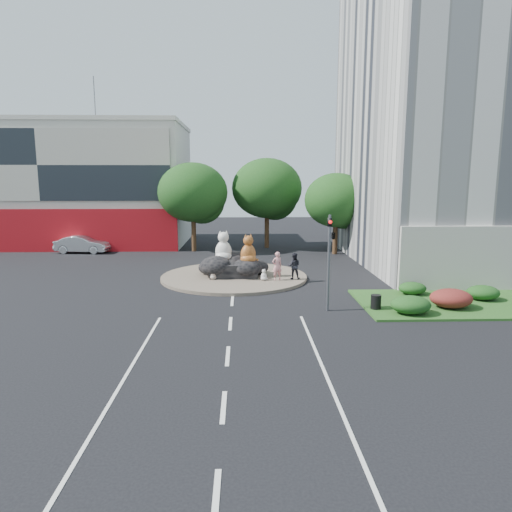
{
  "coord_description": "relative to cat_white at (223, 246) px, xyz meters",
  "views": [
    {
      "loc": [
        0.6,
        -20.81,
        6.81
      ],
      "look_at": [
        1.44,
        7.34,
        2.0
      ],
      "focal_mm": 32.0,
      "sensor_mm": 36.0,
      "label": 1
    }
  ],
  "objects": [
    {
      "name": "cat_white",
      "position": [
        0.0,
        0.0,
        0.0
      ],
      "size": [
        1.39,
        1.23,
        2.18
      ],
      "primitive_type": null,
      "rotation": [
        0.0,
        0.0,
        -0.07
      ],
      "color": "silver",
      "rests_on": "rock_plinth"
    },
    {
      "name": "traffic_light",
      "position": [
        5.82,
        -8.34,
        1.43
      ],
      "size": [
        0.44,
        1.24,
        5.0
      ],
      "color": "#595B60",
      "rests_on": "ground"
    },
    {
      "name": "pedestrian_pink",
      "position": [
        3.57,
        -1.92,
        -1.05
      ],
      "size": [
        0.8,
        0.65,
        1.89
      ],
      "primitive_type": "imported",
      "rotation": [
        0.0,
        0.0,
        3.48
      ],
      "color": "#D08688",
      "rests_on": "roundabout_island"
    },
    {
      "name": "pedestrian_dark",
      "position": [
        4.73,
        -1.58,
        -1.12
      ],
      "size": [
        0.93,
        0.77,
        1.75
      ],
      "primitive_type": "imported",
      "rotation": [
        0.0,
        0.0,
        3.01
      ],
      "color": "black",
      "rests_on": "roundabout_island"
    },
    {
      "name": "shophouse_block",
      "position": [
        -17.28,
        17.57,
        3.99
      ],
      "size": [
        25.2,
        12.3,
        17.4
      ],
      "color": "beige",
      "rests_on": "ground"
    },
    {
      "name": "grass_verge",
      "position": [
        12.73,
        -7.34,
        -2.13
      ],
      "size": [
        10.0,
        6.0,
        0.12
      ],
      "primitive_type": "cube",
      "color": "#1C4316",
      "rests_on": "ground"
    },
    {
      "name": "ground",
      "position": [
        0.73,
        -10.34,
        -2.19
      ],
      "size": [
        120.0,
        120.0,
        0.0
      ],
      "primitive_type": "plane",
      "color": "black",
      "rests_on": "ground"
    },
    {
      "name": "hedge_red",
      "position": [
        12.23,
        -8.34,
        -1.58
      ],
      "size": [
        2.2,
        1.76,
        0.99
      ],
      "primitive_type": "ellipsoid",
      "color": "#521A15",
      "rests_on": "grass_verge"
    },
    {
      "name": "parked_car",
      "position": [
        -13.47,
        10.89,
        -1.39
      ],
      "size": [
        4.98,
        2.13,
        1.6
      ],
      "primitive_type": "imported",
      "rotation": [
        0.0,
        0.0,
        1.48
      ],
      "color": "#AFB3B8",
      "rests_on": "ground"
    },
    {
      "name": "tree_right",
      "position": [
        9.79,
        9.72,
        2.44
      ],
      "size": [
        5.7,
        5.7,
        7.3
      ],
      "color": "#382314",
      "rests_on": "ground"
    },
    {
      "name": "cat_tabby",
      "position": [
        1.7,
        -0.88,
        -0.07
      ],
      "size": [
        1.58,
        1.52,
        2.03
      ],
      "primitive_type": null,
      "rotation": [
        0.0,
        0.0,
        0.5
      ],
      "color": "#AE5E24",
      "rests_on": "rock_plinth"
    },
    {
      "name": "tree_mid",
      "position": [
        3.79,
        13.72,
        3.37
      ],
      "size": [
        6.84,
        6.84,
        8.76
      ],
      "color": "#382314",
      "rests_on": "ground"
    },
    {
      "name": "kitten_white",
      "position": [
        2.71,
        -1.92,
        -1.61
      ],
      "size": [
        0.58,
        0.55,
        0.77
      ],
      "primitive_type": null,
      "rotation": [
        0.0,
        0.0,
        0.4
      ],
      "color": "beige",
      "rests_on": "roundabout_island"
    },
    {
      "name": "office_tower",
      "position": [
        20.73,
        5.66,
        15.31
      ],
      "size": [
        20.0,
        20.0,
        35.0
      ],
      "primitive_type": "cube",
      "color": "silver",
      "rests_on": "ground"
    },
    {
      "name": "roundabout_island",
      "position": [
        0.73,
        -0.34,
        -2.09
      ],
      "size": [
        10.0,
        10.0,
        0.2
      ],
      "primitive_type": "cylinder",
      "color": "brown",
      "rests_on": "ground"
    },
    {
      "name": "hedge_near_green",
      "position": [
        9.73,
        -9.34,
        -1.62
      ],
      "size": [
        2.0,
        1.6,
        0.9
      ],
      "primitive_type": "ellipsoid",
      "color": "#123A13",
      "rests_on": "grass_verge"
    },
    {
      "name": "hedge_back_green",
      "position": [
        11.23,
        -5.54,
        -1.71
      ],
      "size": [
        1.6,
        1.28,
        0.72
      ],
      "primitive_type": "ellipsoid",
      "color": "#123A13",
      "rests_on": "grass_verge"
    },
    {
      "name": "litter_bin",
      "position": [
        8.23,
        -8.46,
        -1.7
      ],
      "size": [
        0.66,
        0.66,
        0.74
      ],
      "primitive_type": "cylinder",
      "rotation": [
        0.0,
        0.0,
        0.29
      ],
      "color": "black",
      "rests_on": "grass_verge"
    },
    {
      "name": "tree_left",
      "position": [
        -3.21,
        11.72,
        3.06
      ],
      "size": [
        6.46,
        6.46,
        8.27
      ],
      "color": "#382314",
      "rests_on": "ground"
    },
    {
      "name": "rock_plinth",
      "position": [
        0.73,
        -0.34,
        -1.54
      ],
      "size": [
        3.2,
        2.6,
        0.9
      ],
      "primitive_type": null,
      "color": "black",
      "rests_on": "roundabout_island"
    },
    {
      "name": "street_lamp",
      "position": [
        13.54,
        -2.34,
        2.36
      ],
      "size": [
        2.34,
        0.22,
        8.06
      ],
      "color": "#595B60",
      "rests_on": "ground"
    },
    {
      "name": "kitten_calico",
      "position": [
        -0.63,
        -1.55,
        -1.59
      ],
      "size": [
        0.58,
        0.54,
        0.81
      ],
      "primitive_type": null,
      "rotation": [
        0.0,
        0.0,
        -0.27
      ],
      "color": "white",
      "rests_on": "roundabout_island"
    },
    {
      "name": "hedge_mid_green",
      "position": [
        14.73,
        -6.84,
        -1.67
      ],
      "size": [
        1.8,
        1.44,
        0.81
      ],
      "primitive_type": "ellipsoid",
      "color": "#123A13",
      "rests_on": "grass_verge"
    }
  ]
}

